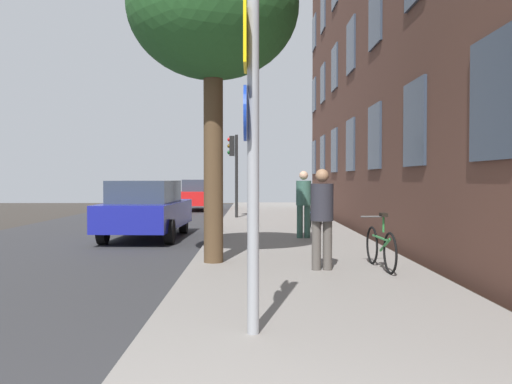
# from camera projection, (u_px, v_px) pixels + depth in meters

# --- Properties ---
(ground_plane) EXTENTS (41.80, 41.80, 0.00)m
(ground_plane) POSITION_uv_depth(u_px,v_px,m) (169.00, 233.00, 16.89)
(ground_plane) COLOR #332D28
(road_asphalt) EXTENTS (7.00, 38.00, 0.01)m
(road_asphalt) POSITION_uv_depth(u_px,v_px,m) (101.00, 233.00, 16.87)
(road_asphalt) COLOR #2D2D30
(road_asphalt) RESTS_ON ground
(sidewalk) EXTENTS (4.20, 38.00, 0.12)m
(sidewalk) POSITION_uv_depth(u_px,v_px,m) (283.00, 231.00, 16.91)
(sidewalk) COLOR gray
(sidewalk) RESTS_ON ground
(sign_post) EXTENTS (0.16, 0.60, 3.40)m
(sign_post) POSITION_uv_depth(u_px,v_px,m) (251.00, 138.00, 5.48)
(sign_post) COLOR gray
(sign_post) RESTS_ON sidewalk
(traffic_light) EXTENTS (0.43, 0.24, 3.33)m
(traffic_light) POSITION_uv_depth(u_px,v_px,m) (234.00, 161.00, 22.00)
(traffic_light) COLOR black
(traffic_light) RESTS_ON sidewalk
(tree_near) EXTENTS (3.19, 3.19, 6.12)m
(tree_near) POSITION_uv_depth(u_px,v_px,m) (213.00, 9.00, 10.14)
(tree_near) COLOR #4C3823
(tree_near) RESTS_ON sidewalk
(bicycle_0) EXTENTS (0.42, 1.77, 0.98)m
(bicycle_0) POSITION_uv_depth(u_px,v_px,m) (381.00, 247.00, 9.48)
(bicycle_0) COLOR black
(bicycle_0) RESTS_ON sidewalk
(bicycle_1) EXTENTS (0.42, 1.64, 0.96)m
(bicycle_1) POSITION_uv_depth(u_px,v_px,m) (312.00, 218.00, 16.61)
(bicycle_1) COLOR black
(bicycle_1) RESTS_ON sidewalk
(bicycle_2) EXTENTS (0.47, 1.71, 0.97)m
(bicycle_2) POSITION_uv_depth(u_px,v_px,m) (320.00, 214.00, 18.31)
(bicycle_2) COLOR black
(bicycle_2) RESTS_ON sidewalk
(pedestrian_0) EXTENTS (0.51, 0.51, 1.73)m
(pedestrian_0) POSITION_uv_depth(u_px,v_px,m) (322.00, 212.00, 9.35)
(pedestrian_0) COLOR #4C4742
(pedestrian_0) RESTS_ON sidewalk
(pedestrian_1) EXTENTS (0.52, 0.52, 1.77)m
(pedestrian_1) POSITION_uv_depth(u_px,v_px,m) (304.00, 200.00, 14.41)
(pedestrian_1) COLOR #33594C
(pedestrian_1) RESTS_ON sidewalk
(car_0) EXTENTS (2.04, 4.51, 1.62)m
(car_0) POSITION_uv_depth(u_px,v_px,m) (146.00, 209.00, 15.27)
(car_0) COLOR navy
(car_0) RESTS_ON road_asphalt
(car_1) EXTENTS (1.92, 4.12, 1.62)m
(car_1) POSITION_uv_depth(u_px,v_px,m) (200.00, 195.00, 28.79)
(car_1) COLOR red
(car_1) RESTS_ON road_asphalt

